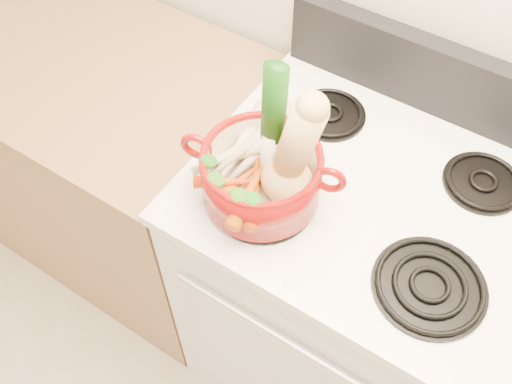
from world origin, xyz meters
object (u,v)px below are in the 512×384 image
Objects in this scene: stove_body at (347,291)px; dutch_oven at (261,175)px; squash at (291,152)px; leek at (272,128)px.

dutch_oven is (-0.20, -0.16, 0.57)m from stove_body.
dutch_oven reaches higher than stove_body.
squash is at bearing -133.31° from stove_body.
squash reaches higher than stove_body.
stove_body is at bearing 29.91° from leek.
squash is at bearing -21.37° from leek.
squash is (-0.14, -0.15, 0.67)m from stove_body.
dutch_oven is at bearing -110.05° from leek.
stove_body is 0.70m from squash.
dutch_oven is at bearing -160.49° from squash.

